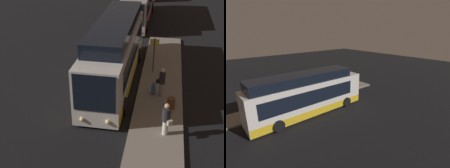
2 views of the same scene
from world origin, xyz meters
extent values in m
plane|color=black|center=(0.00, 0.00, 0.00)|extent=(80.00, 80.00, 0.00)
cube|color=slate|center=(0.00, 2.95, 0.09)|extent=(20.00, 2.71, 0.18)
cube|color=silver|center=(-1.31, -0.12, 1.71)|extent=(11.49, 2.41, 3.08)
cube|color=gold|center=(-1.31, -0.12, 0.52)|extent=(11.44, 2.43, 0.70)
cube|color=black|center=(-1.60, -0.12, 2.08)|extent=(9.42, 2.44, 1.35)
cube|color=black|center=(4.45, -0.12, 2.16)|extent=(0.06, 2.12, 1.97)
sphere|color=#F9E58C|center=(4.47, 0.55, 0.62)|extent=(0.24, 0.24, 0.24)
sphere|color=#F9E58C|center=(4.47, -0.78, 0.62)|extent=(0.24, 0.24, 0.24)
cylinder|color=black|center=(2.59, 1.09, 0.49)|extent=(0.98, 0.30, 0.98)
cylinder|color=black|center=(2.59, -1.32, 0.49)|extent=(0.98, 0.30, 0.98)
cylinder|color=black|center=(-4.88, 1.09, 0.49)|extent=(0.98, 0.30, 0.98)
cylinder|color=black|center=(-4.88, -1.32, 0.49)|extent=(0.98, 0.30, 0.98)
cube|color=black|center=(-1.77, -0.12, 3.67)|extent=(9.77, 2.22, 0.83)
cube|color=#B2ADA8|center=(-15.68, -0.12, 1.69)|extent=(11.28, 2.40, 3.00)
cube|color=#B2231E|center=(-15.68, -0.12, 0.54)|extent=(11.23, 2.42, 0.70)
cube|color=black|center=(-15.97, -0.12, 2.05)|extent=(9.25, 2.43, 1.32)
cube|color=black|center=(-10.02, -0.12, 2.13)|extent=(0.06, 2.12, 1.92)
sphere|color=#F9E58C|center=(-10.00, 0.55, 0.64)|extent=(0.24, 0.24, 0.24)
sphere|color=#F9E58C|center=(-10.00, -0.78, 0.64)|extent=(0.24, 0.24, 0.24)
cylinder|color=black|center=(-11.85, 1.09, 0.54)|extent=(1.08, 0.30, 1.08)
cylinder|color=black|center=(-11.85, -1.32, 0.54)|extent=(1.08, 0.30, 1.08)
cylinder|color=black|center=(-19.18, 1.09, 0.54)|extent=(1.08, 0.30, 1.08)
cylinder|color=black|center=(-19.18, -1.32, 0.54)|extent=(1.08, 0.30, 1.08)
cylinder|color=gray|center=(0.49, 3.03, 0.59)|extent=(0.36, 0.36, 0.82)
cylinder|color=#262628|center=(0.49, 3.03, 1.35)|extent=(0.51, 0.51, 0.71)
sphere|color=beige|center=(0.49, 3.03, 1.84)|extent=(0.27, 0.27, 0.27)
cube|color=black|center=(0.32, 2.81, 1.04)|extent=(0.31, 0.28, 0.24)
cylinder|color=silver|center=(4.32, 3.38, 0.57)|extent=(0.40, 0.40, 0.79)
cylinder|color=#262628|center=(4.32, 3.38, 1.32)|extent=(0.57, 0.57, 0.69)
sphere|color=tan|center=(4.32, 3.38, 1.79)|extent=(0.26, 0.26, 0.26)
cube|color=beige|center=(4.56, 3.58, 1.02)|extent=(0.29, 0.30, 0.24)
cube|color=#334C7F|center=(0.38, 2.56, 0.51)|extent=(0.36, 0.24, 0.66)
cylinder|color=black|center=(0.38, 2.56, 0.96)|extent=(0.02, 0.02, 0.24)
cylinder|color=#4C4C51|center=(-2.81, 2.33, 1.38)|extent=(0.10, 0.10, 2.41)
cube|color=#E5C64C|center=(-2.81, 2.33, 2.30)|extent=(0.04, 0.60, 0.47)
cylinder|color=#593319|center=(1.87, 3.63, 0.50)|extent=(0.44, 0.44, 0.65)
camera|label=1|loc=(17.05, 3.10, 9.55)|focal=50.00mm
camera|label=2|loc=(-9.25, -13.78, 7.98)|focal=28.00mm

